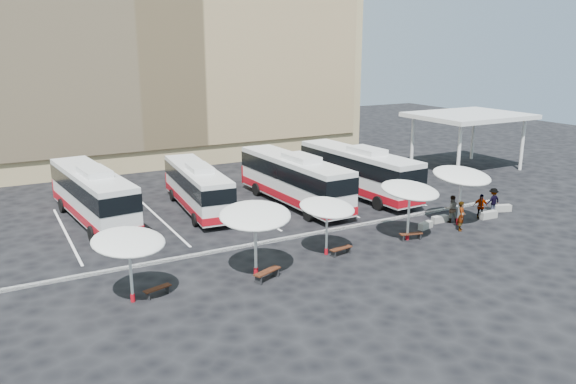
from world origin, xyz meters
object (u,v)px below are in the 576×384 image
bus_2 (294,178)px  conc_bench_3 (502,208)px  passenger_1 (452,209)px  passenger_3 (493,200)px  sunshade_1 (255,216)px  bus_1 (197,186)px  bus_3 (358,170)px  sunshade_0 (129,242)px  conc_bench_1 (440,219)px  conc_bench_0 (426,225)px  conc_bench_2 (488,215)px  passenger_2 (480,206)px  sunshade_3 (410,191)px  passenger_0 (462,216)px  sunshade_4 (462,176)px  sunshade_2 (327,208)px  wood_bench_1 (267,273)px  bus_0 (92,193)px  wood_bench_3 (411,235)px  wood_bench_2 (341,250)px  wood_bench_0 (158,290)px

bus_2 → conc_bench_3: (11.97, -8.69, -1.73)m
passenger_1 → passenger_3: (4.14, 0.28, -0.04)m
conc_bench_3 → sunshade_1: bearing=-174.6°
bus_1 → bus_3: bus_3 is taller
bus_1 → sunshade_0: size_ratio=2.53×
bus_2 → conc_bench_1: bus_2 is taller
conc_bench_0 → conc_bench_2: size_ratio=0.89×
bus_3 → passenger_2: 9.84m
sunshade_3 → passenger_0: 4.64m
bus_3 → conc_bench_3: (6.37, -8.59, -1.75)m
sunshade_4 → passenger_2: sunshade_4 is taller
passenger_3 → passenger_2: bearing=20.6°
passenger_1 → conc_bench_0: bearing=32.7°
sunshade_2 → conc_bench_3: size_ratio=3.02×
sunshade_4 → wood_bench_1: bearing=-172.4°
bus_1 → sunshade_1: size_ratio=2.36×
bus_3 → sunshade_4: size_ratio=3.14×
bus_0 → passenger_1: 23.70m
sunshade_0 → passenger_3: size_ratio=2.48×
sunshade_0 → conc_bench_3: 26.57m
sunshade_3 → wood_bench_3: 2.75m
sunshade_1 → sunshade_3: size_ratio=1.05×
bus_1 → sunshade_2: bearing=-69.3°
wood_bench_2 → conc_bench_0: bearing=9.9°
bus_2 → sunshade_1: bus_2 is taller
bus_3 → passenger_3: bearing=-59.3°
conc_bench_3 → conc_bench_1: bearing=177.9°
bus_1 → wood_bench_2: 12.96m
bus_1 → sunshade_1: 12.72m
conc_bench_0 → passenger_0: 2.28m
bus_1 → passenger_1: bus_1 is taller
sunshade_2 → sunshade_3: 5.61m
sunshade_2 → passenger_0: size_ratio=1.99×
bus_3 → conc_bench_1: 8.59m
bus_2 → wood_bench_3: size_ratio=8.41×
bus_3 → conc_bench_0: bearing=-99.2°
conc_bench_1 → wood_bench_1: bearing=-168.4°
sunshade_1 → passenger_3: 19.57m
conc_bench_2 → bus_2: bearing=136.3°
sunshade_2 → wood_bench_1: 5.31m
bus_3 → sunshade_0: 22.61m
sunshade_1 → passenger_1: sunshade_1 is taller
sunshade_0 → passenger_1: sunshade_0 is taller
bus_3 → conc_bench_3: 10.83m
sunshade_2 → passenger_2: bearing=2.9°
bus_3 → wood_bench_0: bearing=-153.7°
conc_bench_0 → passenger_3: 6.62m
conc_bench_0 → conc_bench_3: (7.37, 0.34, 0.02)m
wood_bench_3 → wood_bench_2: bearing=-179.3°
conc_bench_3 → passenger_3: passenger_3 is taller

